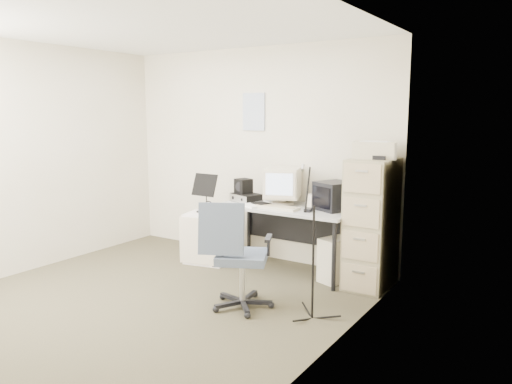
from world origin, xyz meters
The scene contains 23 objects.
floor centered at (0.00, 0.00, -0.01)m, with size 3.60×3.60×0.01m, color #3C3827.
ceiling centered at (0.00, 0.00, 2.50)m, with size 3.60×3.60×0.01m, color white.
wall_back centered at (0.00, 1.80, 1.25)m, with size 3.60×0.02×2.50m, color beige.
wall_left centered at (-1.80, 0.00, 1.25)m, with size 0.02×3.60×2.50m, color beige.
wall_right centered at (1.80, 0.00, 1.25)m, with size 0.02×3.60×2.50m, color beige.
wall_calendar centered at (-0.02, 1.79, 1.75)m, with size 0.30×0.02×0.44m, color white.
filing_cabinet centered at (1.58, 1.48, 0.65)m, with size 0.40×0.60×1.30m, color gray.
printer centered at (1.58, 1.49, 1.38)m, with size 0.42×0.28×0.16m, color beige.
desk centered at (0.63, 1.45, 0.36)m, with size 1.50×0.70×0.73m, color #B0B0B0.
crt_monitor centered at (0.53, 1.53, 0.93)m, with size 0.37×0.39×0.41m, color beige.
crt_tv centered at (1.14, 1.56, 0.88)m, with size 0.33×0.35×0.30m, color black.
desk_speaker centered at (0.90, 1.51, 0.81)m, with size 0.08×0.08×0.15m, color beige.
keyboard centered at (0.60, 1.27, 0.74)m, with size 0.49×0.17×0.03m, color beige.
mouse centered at (0.96, 1.32, 0.75)m, with size 0.07×0.12×0.03m, color black.
radio_receiver centered at (0.10, 1.45, 0.78)m, with size 0.33×0.23×0.09m, color black.
radio_speaker centered at (0.05, 1.46, 0.91)m, with size 0.17×0.15×0.17m, color black.
papers centered at (0.34, 1.32, 0.74)m, with size 0.24×0.33×0.02m, color white.
pc_tower centered at (1.26, 1.50, 0.23)m, with size 0.22×0.50×0.46m, color beige.
office_chair centered at (0.81, 0.32, 0.49)m, with size 0.57×0.57×0.98m, color #505A65.
side_cart centered at (-0.31, 1.24, 0.29)m, with size 0.47×0.38×0.59m, color white.
music_stand centered at (-0.35, 1.27, 0.82)m, with size 0.32×0.17×0.47m, color black.
headphones centered at (-0.29, 1.24, 0.64)m, with size 0.16×0.16×0.03m, color black.
mic_stand centered at (1.45, 0.45, 0.64)m, with size 0.02×0.02×1.28m, color black.
Camera 1 is at (3.24, -3.23, 1.76)m, focal length 35.00 mm.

